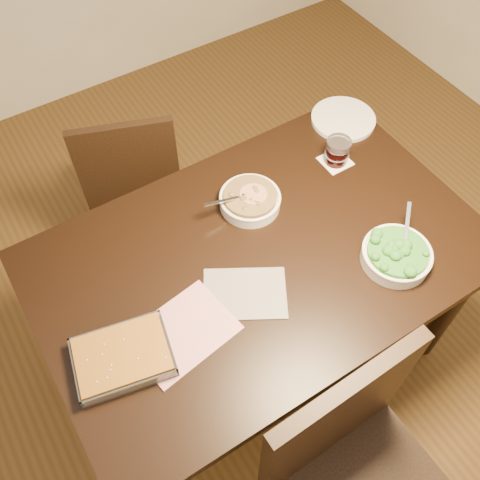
# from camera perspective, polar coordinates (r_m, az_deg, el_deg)

# --- Properties ---
(ground) EXTENTS (4.00, 4.00, 0.00)m
(ground) POSITION_cam_1_polar(r_m,az_deg,el_deg) (2.34, 1.66, -11.76)
(ground) COLOR #483014
(ground) RESTS_ON ground
(table) EXTENTS (1.40, 0.90, 0.75)m
(table) POSITION_cam_1_polar(r_m,az_deg,el_deg) (1.76, 2.17, -3.23)
(table) COLOR black
(table) RESTS_ON ground
(magazine_a) EXTENTS (0.31, 0.25, 0.01)m
(magazine_a) POSITION_cam_1_polar(r_m,az_deg,el_deg) (1.55, -6.14, -9.77)
(magazine_a) COLOR #B73451
(magazine_a) RESTS_ON table
(magazine_b) EXTENTS (0.30, 0.28, 0.00)m
(magazine_b) POSITION_cam_1_polar(r_m,az_deg,el_deg) (1.60, 0.52, -5.71)
(magazine_b) COLOR #23232A
(magazine_b) RESTS_ON table
(coaster) EXTENTS (0.10, 0.10, 0.00)m
(coaster) POSITION_cam_1_polar(r_m,az_deg,el_deg) (1.96, 10.13, 8.28)
(coaster) COLOR white
(coaster) RESTS_ON table
(stew_bowl) EXTENTS (0.23, 0.21, 0.08)m
(stew_bowl) POSITION_cam_1_polar(r_m,az_deg,el_deg) (1.77, 1.07, 4.34)
(stew_bowl) COLOR white
(stew_bowl) RESTS_ON table
(broccoli_bowl) EXTENTS (0.22, 0.22, 0.09)m
(broccoli_bowl) POSITION_cam_1_polar(r_m,az_deg,el_deg) (1.71, 16.35, -1.52)
(broccoli_bowl) COLOR white
(broccoli_bowl) RESTS_ON table
(baking_dish) EXTENTS (0.30, 0.24, 0.05)m
(baking_dish) POSITION_cam_1_polar(r_m,az_deg,el_deg) (1.52, -12.38, -12.10)
(baking_dish) COLOR silver
(baking_dish) RESTS_ON table
(wine_tumbler) EXTENTS (0.09, 0.09, 0.10)m
(wine_tumbler) POSITION_cam_1_polar(r_m,az_deg,el_deg) (1.92, 10.35, 9.34)
(wine_tumbler) COLOR black
(wine_tumbler) RESTS_ON coaster
(dinner_plate) EXTENTS (0.24, 0.24, 0.02)m
(dinner_plate) POSITION_cam_1_polar(r_m,az_deg,el_deg) (2.11, 10.95, 12.55)
(dinner_plate) COLOR silver
(dinner_plate) RESTS_ON table
(chair_near) EXTENTS (0.48, 0.48, 0.99)m
(chair_near) POSITION_cam_1_polar(r_m,az_deg,el_deg) (1.66, 12.23, -23.32)
(chair_near) COLOR black
(chair_near) RESTS_ON ground
(chair_far) EXTENTS (0.50, 0.50, 0.83)m
(chair_far) POSITION_cam_1_polar(r_m,az_deg,el_deg) (2.32, -11.41, 6.88)
(chair_far) COLOR black
(chair_far) RESTS_ON ground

